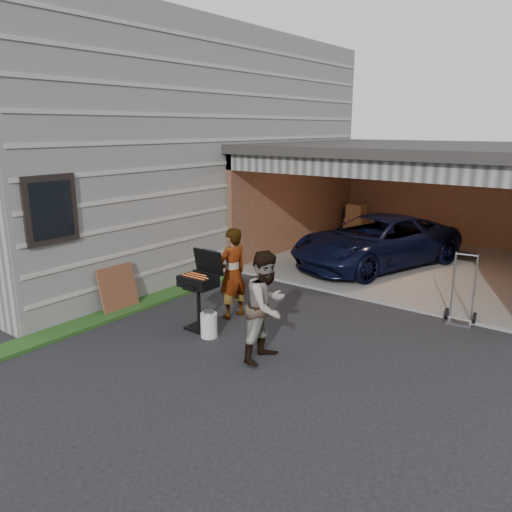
# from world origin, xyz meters

# --- Properties ---
(ground) EXTENTS (80.00, 80.00, 0.00)m
(ground) POSITION_xyz_m (0.00, 0.00, 0.00)
(ground) COLOR black
(ground) RESTS_ON ground
(house) EXTENTS (7.00, 11.00, 5.50)m
(house) POSITION_xyz_m (-6.00, 4.00, 2.75)
(house) COLOR #474744
(house) RESTS_ON ground
(groundcover_strip) EXTENTS (0.50, 8.00, 0.06)m
(groundcover_strip) POSITION_xyz_m (-2.25, -1.00, 0.03)
(groundcover_strip) COLOR #193814
(groundcover_strip) RESTS_ON ground
(garage) EXTENTS (6.80, 6.30, 2.90)m
(garage) POSITION_xyz_m (0.76, 6.79, 1.87)
(garage) COLOR #605E59
(garage) RESTS_ON ground
(minivan) EXTENTS (3.24, 4.70, 1.19)m
(minivan) POSITION_xyz_m (0.15, 5.79, 0.60)
(minivan) COLOR black
(minivan) RESTS_ON ground
(woman) EXTENTS (0.48, 0.64, 1.61)m
(woman) POSITION_xyz_m (-0.50, 1.31, 0.80)
(woman) COLOR #A2B9CC
(woman) RESTS_ON ground
(man) EXTENTS (0.64, 0.80, 1.62)m
(man) POSITION_xyz_m (0.95, 0.34, 0.81)
(man) COLOR #482E1C
(man) RESTS_ON ground
(bbq_grill) EXTENTS (0.59, 0.52, 1.31)m
(bbq_grill) POSITION_xyz_m (-0.60, 0.59, 0.78)
(bbq_grill) COLOR black
(bbq_grill) RESTS_ON ground
(propane_tank) EXTENTS (0.34, 0.34, 0.40)m
(propane_tank) POSITION_xyz_m (-0.24, 0.40, 0.20)
(propane_tank) COLOR silver
(propane_tank) RESTS_ON ground
(plywood_panel) EXTENTS (0.21, 0.76, 0.84)m
(plywood_panel) POSITION_xyz_m (-2.34, 0.27, 0.42)
(plywood_panel) COLOR #58311E
(plywood_panel) RESTS_ON ground
(hand_truck) EXTENTS (0.52, 0.42, 1.22)m
(hand_truck) POSITION_xyz_m (2.78, 3.48, 0.24)
(hand_truck) COLOR slate
(hand_truck) RESTS_ON ground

